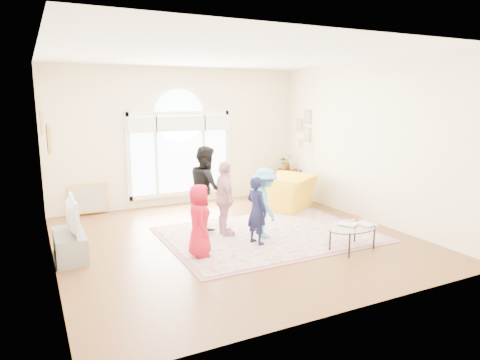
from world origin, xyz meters
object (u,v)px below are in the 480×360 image
area_rug (269,234)px  tv_console (70,246)px  coffee_table (353,227)px  armchair (288,192)px  television (68,216)px

area_rug → tv_console: bearing=173.7°
area_rug → coffee_table: (0.83, -1.31, 0.39)m
tv_console → armchair: size_ratio=0.84×
area_rug → armchair: 2.03m
area_rug → television: television is taller
television → armchair: bearing=12.9°
tv_console → armchair: (4.77, 1.09, 0.18)m
television → tv_console: bearing=180.0°
television → armchair: (4.76, 1.09, -0.31)m
coffee_table → armchair: (0.52, 2.78, -0.01)m
coffee_table → tv_console: bearing=145.6°
area_rug → television: (-3.41, 0.38, 0.69)m
television → armchair: size_ratio=0.81×
tv_console → coffee_table: 4.57m
coffee_table → armchair: 2.83m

